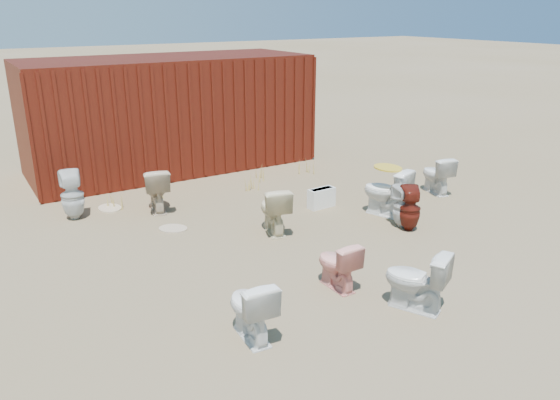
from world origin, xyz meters
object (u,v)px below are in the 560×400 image
toilet_front_c (416,280)px  loose_tank (321,198)px  shipping_container (170,113)px  toilet_back_beige_right (274,209)px  toilet_back_a (72,195)px  toilet_back_e (403,206)px  toilet_back_yellowlid (386,192)px  toilet_front_pink (337,264)px  toilet_front_e (436,175)px  toilet_front_maroon (410,209)px  toilet_front_a (251,308)px  toilet_back_beige_left (156,189)px

toilet_front_c → loose_tank: (1.12, 3.42, -0.20)m
shipping_container → toilet_back_beige_right: 4.59m
shipping_container → toilet_back_a: (-2.63, -2.25, -0.78)m
toilet_back_a → toilet_back_e: size_ratio=1.19×
toilet_back_yellowlid → loose_tank: bearing=-70.8°
toilet_front_pink → toilet_back_beige_right: bearing=-98.2°
toilet_front_pink → toilet_front_e: toilet_front_e is taller
toilet_back_e → toilet_back_beige_right: bearing=-16.1°
shipping_container → loose_tank: (1.25, -3.98, -1.02)m
toilet_front_maroon → toilet_back_a: toilet_back_a is taller
toilet_front_maroon → toilet_back_a: (-4.44, 3.33, 0.05)m
toilet_front_c → toilet_front_e: size_ratio=1.03×
toilet_back_yellowlid → toilet_back_e: toilet_back_yellowlid is taller
shipping_container → toilet_front_maroon: bearing=-72.0°
shipping_container → toilet_front_a: size_ratio=8.39×
toilet_front_e → loose_tank: bearing=0.4°
toilet_front_pink → shipping_container: bearing=-93.4°
loose_tank → toilet_back_e: bearing=-71.5°
toilet_front_a → toilet_front_e: bearing=-150.8°
toilet_front_c → toilet_back_beige_left: 5.02m
toilet_front_e → toilet_back_e: size_ratio=1.04×
shipping_container → toilet_front_a: 7.20m
shipping_container → toilet_back_yellowlid: shipping_container is taller
toilet_back_beige_right → toilet_back_beige_left: bearing=-41.7°
shipping_container → toilet_back_e: (1.82, -5.42, -0.85)m
toilet_back_beige_left → loose_tank: (2.54, -1.40, -0.21)m
toilet_front_a → toilet_front_e: 5.93m
toilet_back_e → loose_tank: 1.56m
toilet_front_maroon → toilet_front_c: bearing=78.9°
toilet_back_beige_left → loose_tank: toilet_back_beige_left is taller
shipping_container → toilet_front_e: size_ratio=8.26×
toilet_front_e → loose_tank: 2.41m
toilet_back_a → toilet_front_e: bearing=166.2°
toilet_back_yellowlid → toilet_back_e: bearing=56.7°
toilet_back_yellowlid → toilet_back_e: size_ratio=1.19×
toilet_back_beige_right → toilet_back_e: toilet_back_beige_right is taller
toilet_back_yellowlid → loose_tank: (-0.71, 0.89, -0.24)m
toilet_back_yellowlid → shipping_container: bearing=-87.4°
shipping_container → toilet_back_a: 3.55m
shipping_container → toilet_back_a: size_ratio=7.20×
toilet_front_maroon → toilet_back_e: 0.16m
toilet_back_beige_right → toilet_back_yellowlid: (2.02, -0.35, 0.03)m
toilet_front_maroon → toilet_back_e: toilet_front_maroon is taller
loose_tank → toilet_front_e: bearing=-14.7°
loose_tank → toilet_back_beige_left: bearing=148.2°
toilet_front_a → toilet_front_maroon: bearing=-155.0°
toilet_front_c → toilet_back_e: (1.69, 1.98, -0.02)m
toilet_back_a → toilet_back_yellowlid: toilet_back_a is taller
toilet_front_c → toilet_front_e: toilet_front_c is taller
toilet_front_c → toilet_back_e: 2.60m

